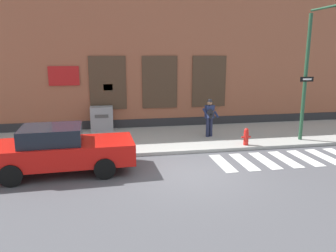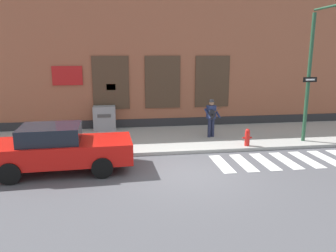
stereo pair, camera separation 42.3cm
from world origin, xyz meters
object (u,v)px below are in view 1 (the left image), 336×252
(fire_hydrant, at_px, (246,137))
(red_car, at_px, (59,149))
(traffic_light, at_px, (327,51))
(busker, at_px, (210,116))
(utility_box, at_px, (102,119))

(fire_hydrant, bearing_deg, red_car, -167.76)
(red_car, xyz_separation_m, traffic_light, (9.73, 0.72, 3.10))
(red_car, xyz_separation_m, busker, (6.00, 3.11, 0.32))
(fire_hydrant, bearing_deg, utility_box, 147.84)
(traffic_light, xyz_separation_m, utility_box, (-8.46, 4.44, -3.15))
(busker, bearing_deg, red_car, -152.58)
(red_car, height_order, busker, busker)
(traffic_light, bearing_deg, red_car, -175.79)
(traffic_light, distance_m, utility_box, 10.06)
(busker, relative_size, traffic_light, 0.31)
(busker, distance_m, traffic_light, 5.24)
(utility_box, distance_m, fire_hydrant, 6.82)
(utility_box, bearing_deg, busker, -23.46)
(fire_hydrant, bearing_deg, traffic_light, -16.85)
(red_car, bearing_deg, traffic_light, 4.21)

